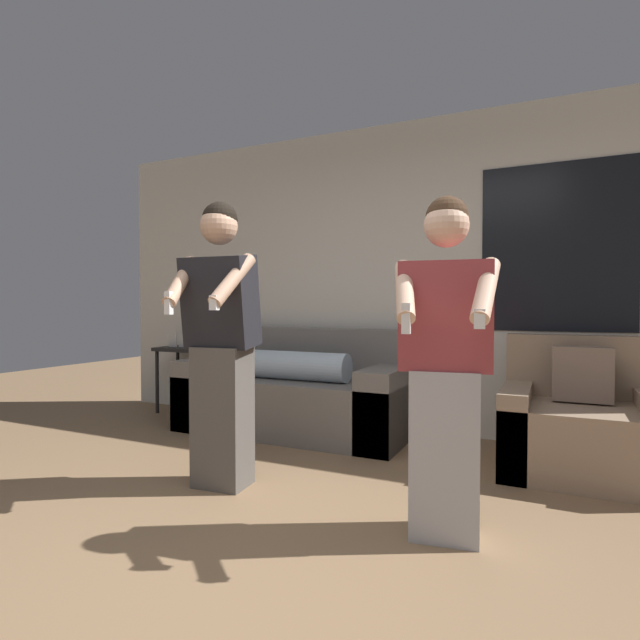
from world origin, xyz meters
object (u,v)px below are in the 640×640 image
person_right (445,367)px  armchair (582,426)px  side_table (184,358)px  couch (295,394)px  person_left (221,342)px

person_right → armchair: bearing=64.4°
armchair → side_table: size_ratio=1.18×
couch → person_left: 1.49m
armchair → person_right: bearing=-115.6°
couch → armchair: bearing=-3.7°
side_table → person_left: bearing=-44.0°
side_table → person_right: person_right is taller
couch → armchair: (2.21, -0.14, -0.02)m
side_table → person_left: (1.64, -1.58, 0.32)m
side_table → person_right: 3.44m
armchair → person_left: person_left is taller
armchair → person_left: 2.40m
person_left → person_right: 1.37m
side_table → person_left: 2.30m
armchair → side_table: bearing=174.4°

